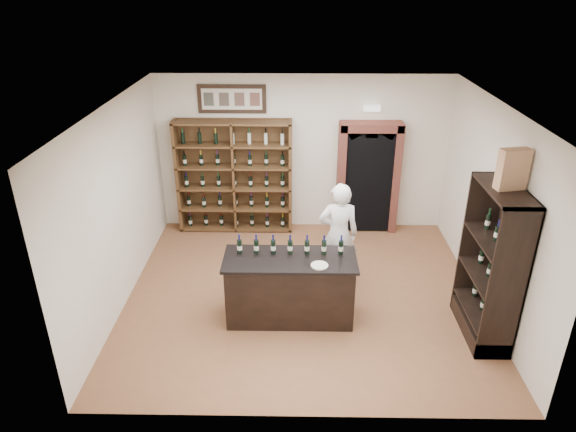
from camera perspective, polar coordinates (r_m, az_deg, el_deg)
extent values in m
plane|color=brown|center=(8.26, 1.67, -8.63)|extent=(5.50, 5.50, 0.00)
plane|color=white|center=(7.04, 1.98, 12.05)|extent=(5.50, 5.50, 0.00)
cube|color=silver|center=(9.86, 1.64, 6.92)|extent=(5.50, 0.04, 3.00)
cube|color=silver|center=(7.97, -18.37, 0.97)|extent=(0.04, 5.00, 3.00)
cube|color=silver|center=(8.06, 21.77, 0.68)|extent=(0.04, 5.00, 3.00)
cube|color=#56351D|center=(10.03, -5.86, 4.70)|extent=(2.20, 0.02, 2.20)
cube|color=#56351D|center=(10.05, -12.06, 4.30)|extent=(0.06, 0.38, 2.20)
cube|color=#56351D|center=(9.79, 0.27, 4.32)|extent=(0.06, 0.38, 2.20)
cube|color=#56351D|center=(9.86, -5.98, 4.33)|extent=(0.04, 0.38, 2.20)
cube|color=#56351D|center=(10.29, -5.71, -1.18)|extent=(2.18, 0.38, 0.04)
cube|color=#56351D|center=(10.11, -5.82, 0.97)|extent=(2.18, 0.38, 0.04)
cube|color=#56351D|center=(9.94, -5.92, 3.19)|extent=(2.18, 0.38, 0.03)
cube|color=#56351D|center=(9.79, -6.03, 5.49)|extent=(2.18, 0.38, 0.04)
cube|color=#56351D|center=(9.65, -6.15, 7.86)|extent=(2.18, 0.38, 0.04)
cube|color=#56351D|center=(9.54, -6.27, 10.28)|extent=(2.18, 0.38, 0.04)
cube|color=black|center=(9.62, -6.25, 12.81)|extent=(1.25, 0.04, 0.52)
cube|color=black|center=(9.95, 8.85, 4.07)|extent=(0.97, 0.29, 2.05)
cube|color=#AE5343|center=(9.86, 5.90, 4.18)|extent=(0.14, 0.35, 2.15)
cube|color=#AE5343|center=(10.00, 11.80, 4.08)|extent=(0.14, 0.35, 2.15)
cube|color=#AE5343|center=(9.60, 9.28, 9.78)|extent=(1.15, 0.35, 0.16)
cube|color=white|center=(9.63, 9.33, 11.73)|extent=(0.30, 0.10, 0.10)
cube|color=black|center=(7.50, 0.21, -8.21)|extent=(1.80, 0.70, 0.94)
cube|color=black|center=(7.23, 0.22, -4.85)|extent=(1.88, 0.78, 0.04)
cylinder|color=black|center=(7.33, -5.41, -3.40)|extent=(0.07, 0.07, 0.21)
cylinder|color=beige|center=(7.34, -5.41, -3.51)|extent=(0.07, 0.07, 0.07)
cylinder|color=navy|center=(7.26, -5.46, -2.37)|extent=(0.03, 0.03, 0.09)
cylinder|color=black|center=(7.31, -3.54, -3.43)|extent=(0.07, 0.07, 0.21)
cylinder|color=beige|center=(7.31, -3.53, -3.53)|extent=(0.07, 0.07, 0.07)
cylinder|color=navy|center=(7.24, -3.57, -2.39)|extent=(0.03, 0.03, 0.09)
cylinder|color=black|center=(7.29, -1.65, -3.45)|extent=(0.07, 0.07, 0.21)
cylinder|color=beige|center=(7.30, -1.65, -3.55)|extent=(0.07, 0.07, 0.07)
cylinder|color=navy|center=(7.22, -1.67, -2.41)|extent=(0.03, 0.03, 0.09)
cylinder|color=black|center=(7.29, 0.24, -3.46)|extent=(0.07, 0.07, 0.21)
cylinder|color=beige|center=(7.29, 0.24, -3.57)|extent=(0.07, 0.07, 0.07)
cylinder|color=navy|center=(7.22, 0.24, -2.42)|extent=(0.03, 0.03, 0.09)
cylinder|color=black|center=(7.29, 2.13, -3.48)|extent=(0.07, 0.07, 0.21)
cylinder|color=beige|center=(7.30, 2.12, -3.58)|extent=(0.07, 0.07, 0.07)
cylinder|color=navy|center=(7.22, 2.15, -2.43)|extent=(0.03, 0.03, 0.09)
cylinder|color=black|center=(7.30, 4.01, -3.49)|extent=(0.07, 0.07, 0.21)
cylinder|color=beige|center=(7.30, 4.01, -3.59)|extent=(0.07, 0.07, 0.07)
cylinder|color=navy|center=(7.23, 4.05, -2.44)|extent=(0.03, 0.03, 0.09)
cylinder|color=black|center=(7.31, 5.90, -3.49)|extent=(0.07, 0.07, 0.21)
cylinder|color=beige|center=(7.32, 5.89, -3.59)|extent=(0.07, 0.07, 0.07)
cylinder|color=navy|center=(7.24, 5.95, -2.45)|extent=(0.03, 0.03, 0.09)
cube|color=black|center=(7.47, 23.28, -5.00)|extent=(0.02, 1.20, 2.20)
cube|color=black|center=(6.93, 23.16, -7.45)|extent=(0.48, 0.04, 2.20)
cube|color=black|center=(7.86, 20.28, -2.93)|extent=(0.48, 0.04, 2.20)
cube|color=black|center=(6.94, 23.03, 2.69)|extent=(0.48, 1.20, 0.04)
cube|color=black|center=(7.90, 20.48, -11.20)|extent=(0.48, 1.20, 0.24)
cube|color=black|center=(7.78, 20.74, -9.83)|extent=(0.48, 1.16, 0.03)
cube|color=black|center=(7.49, 21.38, -6.37)|extent=(0.48, 1.16, 0.03)
cube|color=black|center=(7.23, 22.06, -2.65)|extent=(0.48, 1.16, 0.03)
imported|color=white|center=(8.18, 5.62, -2.05)|extent=(0.64, 0.42, 1.74)
cylinder|color=beige|center=(7.04, 3.52, -5.51)|extent=(0.24, 0.24, 0.02)
cube|color=tan|center=(6.85, 23.69, 4.78)|extent=(0.39, 0.22, 0.52)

